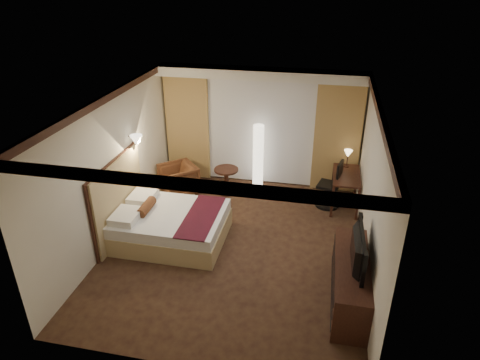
% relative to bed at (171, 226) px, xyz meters
% --- Properties ---
extents(floor, '(4.50, 5.50, 0.01)m').
position_rel_bed_xyz_m(floor, '(1.21, 0.05, -0.29)').
color(floor, black).
rests_on(floor, ground).
extents(ceiling, '(4.50, 5.50, 0.01)m').
position_rel_bed_xyz_m(ceiling, '(1.21, 0.05, 2.41)').
color(ceiling, white).
rests_on(ceiling, back_wall).
extents(back_wall, '(4.50, 0.02, 2.70)m').
position_rel_bed_xyz_m(back_wall, '(1.21, 2.80, 1.06)').
color(back_wall, beige).
rests_on(back_wall, floor).
extents(left_wall, '(0.02, 5.50, 2.70)m').
position_rel_bed_xyz_m(left_wall, '(-1.04, 0.05, 1.06)').
color(left_wall, beige).
rests_on(left_wall, floor).
extents(right_wall, '(0.02, 5.50, 2.70)m').
position_rel_bed_xyz_m(right_wall, '(3.46, 0.05, 1.06)').
color(right_wall, beige).
rests_on(right_wall, floor).
extents(crown_molding, '(4.50, 5.50, 0.12)m').
position_rel_bed_xyz_m(crown_molding, '(1.21, 0.05, 2.35)').
color(crown_molding, black).
rests_on(crown_molding, ceiling).
extents(soffit, '(4.50, 0.50, 0.20)m').
position_rel_bed_xyz_m(soffit, '(1.21, 2.55, 2.31)').
color(soffit, white).
rests_on(soffit, ceiling).
extents(curtain_sheer, '(2.48, 0.04, 2.45)m').
position_rel_bed_xyz_m(curtain_sheer, '(1.21, 2.72, 0.96)').
color(curtain_sheer, silver).
rests_on(curtain_sheer, back_wall).
extents(curtain_left_drape, '(1.00, 0.14, 2.45)m').
position_rel_bed_xyz_m(curtain_left_drape, '(-0.49, 2.66, 0.96)').
color(curtain_left_drape, '#AA824E').
rests_on(curtain_left_drape, back_wall).
extents(curtain_right_drape, '(1.00, 0.14, 2.45)m').
position_rel_bed_xyz_m(curtain_right_drape, '(2.91, 2.66, 0.96)').
color(curtain_right_drape, '#AA824E').
rests_on(curtain_right_drape, back_wall).
extents(wall_sconce, '(0.24, 0.24, 0.24)m').
position_rel_bed_xyz_m(wall_sconce, '(-0.88, 0.77, 1.33)').
color(wall_sconce, white).
rests_on(wall_sconce, left_wall).
extents(bed, '(1.96, 1.53, 0.57)m').
position_rel_bed_xyz_m(bed, '(0.00, 0.00, 0.00)').
color(bed, white).
rests_on(bed, floor).
extents(headboard, '(0.12, 1.83, 1.50)m').
position_rel_bed_xyz_m(headboard, '(-0.99, 0.00, 0.46)').
color(headboard, tan).
rests_on(headboard, floor).
extents(armchair, '(1.00, 1.00, 0.75)m').
position_rel_bed_xyz_m(armchair, '(-0.47, 1.76, 0.09)').
color(armchair, '#522C18').
rests_on(armchair, floor).
extents(side_table, '(0.54, 0.54, 0.59)m').
position_rel_bed_xyz_m(side_table, '(0.57, 2.00, 0.01)').
color(side_table, black).
rests_on(side_table, floor).
extents(floor_lamp, '(0.32, 0.32, 1.53)m').
position_rel_bed_xyz_m(floor_lamp, '(1.22, 2.42, 0.48)').
color(floor_lamp, white).
rests_on(floor_lamp, floor).
extents(desk, '(0.55, 1.10, 0.75)m').
position_rel_bed_xyz_m(desk, '(3.16, 1.93, 0.09)').
color(desk, black).
rests_on(desk, floor).
extents(desk_lamp, '(0.18, 0.18, 0.34)m').
position_rel_bed_xyz_m(desk_lamp, '(3.16, 2.33, 0.63)').
color(desk_lamp, '#FFD899').
rests_on(desk_lamp, desk).
extents(office_chair, '(0.62, 0.62, 1.06)m').
position_rel_bed_xyz_m(office_chair, '(2.82, 1.88, 0.24)').
color(office_chair, black).
rests_on(office_chair, floor).
extents(dresser, '(0.50, 1.84, 0.72)m').
position_rel_bed_xyz_m(dresser, '(3.21, -1.00, 0.07)').
color(dresser, black).
rests_on(dresser, floor).
extents(television, '(0.67, 1.14, 0.15)m').
position_rel_bed_xyz_m(television, '(3.18, -1.00, 0.75)').
color(television, black).
rests_on(television, dresser).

